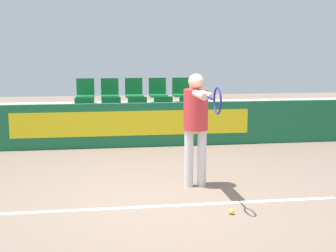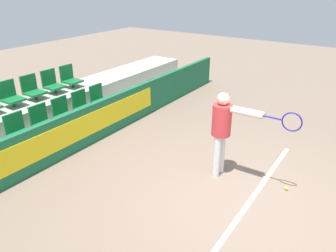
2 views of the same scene
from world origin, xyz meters
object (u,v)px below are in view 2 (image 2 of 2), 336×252
stadium_chair_4 (100,98)px  stadium_chair_8 (52,83)px  stadium_chair_2 (64,112)px  stadium_chair_9 (70,78)px  stadium_chair_3 (83,105)px  stadium_chair_1 (42,120)px  tennis_player (224,126)px  stadium_chair_0 (18,130)px  tennis_ball (286,188)px  stadium_chair_7 (32,89)px  stadium_chair_6 (10,96)px

stadium_chair_4 → stadium_chair_8: bearing=118.6°
stadium_chair_2 → stadium_chair_9: stadium_chair_9 is taller
stadium_chair_3 → stadium_chair_8: 1.12m
stadium_chair_1 → tennis_player: 3.92m
stadium_chair_3 → tennis_player: (-0.06, -3.74, 0.40)m
stadium_chair_0 → tennis_ball: 5.29m
stadium_chair_2 → stadium_chair_7: size_ratio=1.00×
stadium_chair_1 → stadium_chair_7: bearing=61.4°
stadium_chair_7 → tennis_player: tennis_player is taller
stadium_chair_1 → stadium_chair_3: bearing=0.0°
stadium_chair_4 → stadium_chair_8: stadium_chair_8 is taller
stadium_chair_3 → stadium_chair_9: (0.58, 1.06, 0.36)m
stadium_chair_8 → tennis_player: 4.80m
stadium_chair_0 → stadium_chair_3: size_ratio=1.00×
stadium_chair_7 → stadium_chair_4: bearing=-42.6°
stadium_chair_7 → stadium_chair_8: same height
tennis_player → tennis_ball: 1.54m
stadium_chair_0 → tennis_ball: (1.85, -4.92, -0.57)m
stadium_chair_2 → stadium_chair_6: (-0.58, 1.06, 0.36)m
stadium_chair_2 → tennis_ball: stadium_chair_2 is taller
stadium_chair_2 → stadium_chair_7: bearing=90.0°
stadium_chair_7 → tennis_ball: bearing=-83.3°
stadium_chair_7 → tennis_ball: stadium_chair_7 is taller
stadium_chair_1 → tennis_ball: bearing=-75.4°
stadium_chair_7 → tennis_ball: 6.09m
stadium_chair_4 → stadium_chair_7: stadium_chair_7 is taller
stadium_chair_1 → stadium_chair_4: size_ratio=1.00×
tennis_player → stadium_chair_4: bearing=80.0°
stadium_chair_1 → stadium_chair_4: bearing=0.0°
stadium_chair_6 → stadium_chair_8: bearing=0.0°
stadium_chair_4 → tennis_player: size_ratio=0.36×
stadium_chair_6 → stadium_chair_7: size_ratio=1.00×
stadium_chair_0 → stadium_chair_7: (1.15, 1.06, 0.36)m
stadium_chair_1 → tennis_ball: size_ratio=8.83×
stadium_chair_3 → stadium_chair_6: 1.60m
stadium_chair_9 → tennis_player: tennis_player is taller
stadium_chair_0 → stadium_chair_9: stadium_chair_9 is taller
stadium_chair_9 → stadium_chair_3: bearing=-118.6°
stadium_chair_7 → stadium_chair_8: bearing=0.0°
stadium_chair_1 → stadium_chair_6: size_ratio=1.00×
stadium_chair_2 → stadium_chair_3: size_ratio=1.00×
stadium_chair_0 → stadium_chair_2: 1.15m
stadium_chair_2 → tennis_ball: 5.00m
stadium_chair_4 → tennis_ball: 4.97m
stadium_chair_6 → tennis_ball: (1.28, -5.98, -0.93)m
stadium_chair_6 → tennis_player: 4.92m
stadium_chair_4 → stadium_chair_9: 1.12m
stadium_chair_8 → tennis_player: size_ratio=0.36×
stadium_chair_9 → tennis_ball: (-0.45, -5.98, -0.93)m
stadium_chair_2 → stadium_chair_7: (0.00, 1.06, 0.36)m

